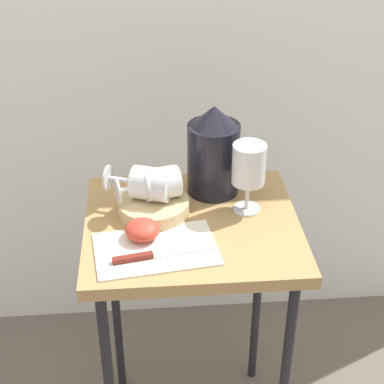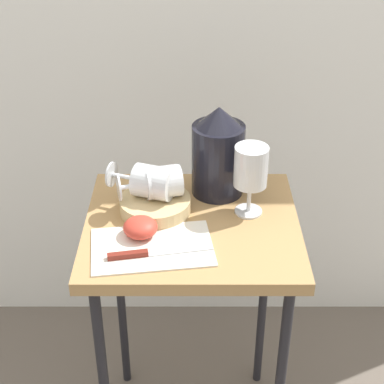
{
  "view_description": "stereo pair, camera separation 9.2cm",
  "coord_description": "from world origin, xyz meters",
  "px_view_note": "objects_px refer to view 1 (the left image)",
  "views": [
    {
      "loc": [
        -0.09,
        -1.13,
        1.51
      ],
      "look_at": [
        0.0,
        0.0,
        0.8
      ],
      "focal_mm": 56.79,
      "sensor_mm": 36.0,
      "label": 1
    },
    {
      "loc": [
        -0.0,
        -1.14,
        1.51
      ],
      "look_at": [
        0.0,
        0.0,
        0.8
      ],
      "focal_mm": 56.79,
      "sensor_mm": 36.0,
      "label": 2
    }
  ],
  "objects_px": {
    "pitcher": "(214,157)",
    "wine_glass_tipped_far": "(150,184)",
    "basket_tray": "(154,207)",
    "wine_glass_upright": "(249,168)",
    "table": "(192,252)",
    "apple_half_left": "(142,230)",
    "knife": "(150,256)",
    "wine_glass_tipped_near": "(159,183)"
  },
  "relations": [
    {
      "from": "wine_glass_upright",
      "to": "knife",
      "type": "height_order",
      "value": "wine_glass_upright"
    },
    {
      "from": "wine_glass_upright",
      "to": "apple_half_left",
      "type": "xyz_separation_m",
      "value": [
        -0.24,
        -0.1,
        -0.09
      ]
    },
    {
      "from": "table",
      "to": "pitcher",
      "type": "height_order",
      "value": "pitcher"
    },
    {
      "from": "basket_tray",
      "to": "wine_glass_tipped_far",
      "type": "height_order",
      "value": "wine_glass_tipped_far"
    },
    {
      "from": "apple_half_left",
      "to": "wine_glass_upright",
      "type": "bearing_deg",
      "value": 21.73
    },
    {
      "from": "wine_glass_upright",
      "to": "knife",
      "type": "relative_size",
      "value": 0.76
    },
    {
      "from": "wine_glass_tipped_near",
      "to": "knife",
      "type": "xyz_separation_m",
      "value": [
        -0.03,
        -0.18,
        -0.06
      ]
    },
    {
      "from": "table",
      "to": "knife",
      "type": "xyz_separation_m",
      "value": [
        -0.1,
        -0.13,
        0.1
      ]
    },
    {
      "from": "wine_glass_upright",
      "to": "wine_glass_tipped_near",
      "type": "distance_m",
      "value": 0.21
    },
    {
      "from": "pitcher",
      "to": "apple_half_left",
      "type": "xyz_separation_m",
      "value": [
        -0.18,
        -0.19,
        -0.07
      ]
    },
    {
      "from": "wine_glass_tipped_near",
      "to": "wine_glass_tipped_far",
      "type": "xyz_separation_m",
      "value": [
        -0.02,
        -0.0,
        0.0
      ]
    },
    {
      "from": "basket_tray",
      "to": "wine_glass_tipped_near",
      "type": "relative_size",
      "value": 1.05
    },
    {
      "from": "basket_tray",
      "to": "wine_glass_upright",
      "type": "distance_m",
      "value": 0.24
    },
    {
      "from": "basket_tray",
      "to": "wine_glass_upright",
      "type": "xyz_separation_m",
      "value": [
        0.22,
        -0.0,
        0.1
      ]
    },
    {
      "from": "table",
      "to": "wine_glass_upright",
      "type": "distance_m",
      "value": 0.24
    },
    {
      "from": "pitcher",
      "to": "knife",
      "type": "relative_size",
      "value": 1.01
    },
    {
      "from": "wine_glass_tipped_near",
      "to": "pitcher",
      "type": "bearing_deg",
      "value": 30.39
    },
    {
      "from": "wine_glass_upright",
      "to": "wine_glass_tipped_far",
      "type": "xyz_separation_m",
      "value": [
        -0.22,
        0.01,
        -0.04
      ]
    },
    {
      "from": "pitcher",
      "to": "wine_glass_tipped_far",
      "type": "distance_m",
      "value": 0.18
    },
    {
      "from": "basket_tray",
      "to": "wine_glass_tipped_far",
      "type": "xyz_separation_m",
      "value": [
        -0.01,
        0.01,
        0.06
      ]
    },
    {
      "from": "wine_glass_tipped_far",
      "to": "basket_tray",
      "type": "bearing_deg",
      "value": -56.63
    },
    {
      "from": "wine_glass_tipped_near",
      "to": "apple_half_left",
      "type": "xyz_separation_m",
      "value": [
        -0.04,
        -0.11,
        -0.05
      ]
    },
    {
      "from": "wine_glass_upright",
      "to": "wine_glass_tipped_near",
      "type": "height_order",
      "value": "wine_glass_upright"
    },
    {
      "from": "table",
      "to": "knife",
      "type": "relative_size",
      "value": 3.24
    },
    {
      "from": "basket_tray",
      "to": "wine_glass_upright",
      "type": "bearing_deg",
      "value": -0.87
    },
    {
      "from": "table",
      "to": "wine_glass_tipped_far",
      "type": "height_order",
      "value": "wine_glass_tipped_far"
    },
    {
      "from": "table",
      "to": "wine_glass_tipped_far",
      "type": "bearing_deg",
      "value": 149.55
    },
    {
      "from": "basket_tray",
      "to": "apple_half_left",
      "type": "bearing_deg",
      "value": -105.07
    },
    {
      "from": "apple_half_left",
      "to": "wine_glass_tipped_near",
      "type": "bearing_deg",
      "value": 69.51
    },
    {
      "from": "basket_tray",
      "to": "wine_glass_upright",
      "type": "height_order",
      "value": "wine_glass_upright"
    },
    {
      "from": "basket_tray",
      "to": "wine_glass_tipped_far",
      "type": "bearing_deg",
      "value": 123.37
    },
    {
      "from": "apple_half_left",
      "to": "knife",
      "type": "xyz_separation_m",
      "value": [
        0.01,
        -0.07,
        -0.02
      ]
    },
    {
      "from": "wine_glass_tipped_near",
      "to": "wine_glass_upright",
      "type": "bearing_deg",
      "value": -4.19
    },
    {
      "from": "table",
      "to": "apple_half_left",
      "type": "xyz_separation_m",
      "value": [
        -0.11,
        -0.06,
        0.11
      ]
    },
    {
      "from": "wine_glass_tipped_near",
      "to": "knife",
      "type": "height_order",
      "value": "wine_glass_tipped_near"
    },
    {
      "from": "wine_glass_tipped_far",
      "to": "knife",
      "type": "xyz_separation_m",
      "value": [
        -0.01,
        -0.18,
        -0.07
      ]
    },
    {
      "from": "table",
      "to": "knife",
      "type": "distance_m",
      "value": 0.19
    },
    {
      "from": "wine_glass_upright",
      "to": "wine_glass_tipped_near",
      "type": "xyz_separation_m",
      "value": [
        -0.2,
        0.01,
        -0.04
      ]
    },
    {
      "from": "knife",
      "to": "wine_glass_tipped_near",
      "type": "bearing_deg",
      "value": 81.33
    },
    {
      "from": "wine_glass_tipped_near",
      "to": "apple_half_left",
      "type": "relative_size",
      "value": 2.09
    },
    {
      "from": "pitcher",
      "to": "basket_tray",
      "type": "bearing_deg",
      "value": -148.8
    },
    {
      "from": "basket_tray",
      "to": "wine_glass_tipped_far",
      "type": "distance_m",
      "value": 0.06
    }
  ]
}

